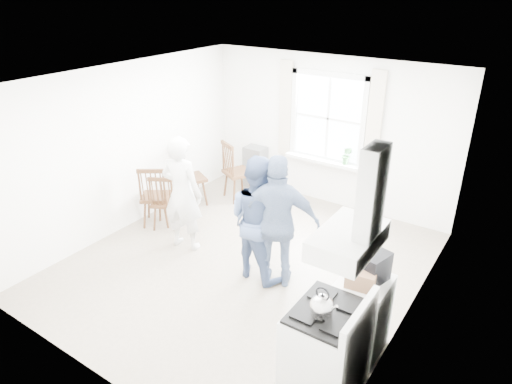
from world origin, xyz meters
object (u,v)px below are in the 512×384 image
windsor_chair_b (185,171)px  person_right (278,223)px  stereo_stack (369,265)px  low_cabinet (361,315)px  person_left (182,194)px  gas_stove (326,350)px  person_mid (258,218)px  windsor_chair_a (163,197)px  windsor_chair_c (153,191)px

windsor_chair_b → person_right: 2.80m
person_right → stereo_stack: bearing=134.9°
low_cabinet → person_left: (-3.01, 0.54, 0.43)m
gas_stove → person_mid: size_ratio=0.65×
windsor_chair_b → person_mid: size_ratio=0.63×
person_left → stereo_stack: bearing=161.5°
stereo_stack → windsor_chair_a: bearing=169.4°
stereo_stack → person_mid: person_mid is taller
gas_stove → stereo_stack: (0.07, 0.76, 0.57)m
low_cabinet → gas_stove: bearing=-95.7°
person_mid → windsor_chair_b: bearing=-18.4°
low_cabinet → person_right: 1.53m
windsor_chair_b → person_left: size_ratio=0.62×
gas_stove → windsor_chair_a: gas_stove is taller
gas_stove → person_left: bearing=157.1°
windsor_chair_a → person_left: 0.71m
gas_stove → person_right: 1.83m
windsor_chair_b → windsor_chair_c: (0.12, -0.88, -0.02)m
windsor_chair_a → windsor_chair_c: bearing=-178.0°
person_left → person_right: 1.64m
gas_stove → windsor_chair_b: size_ratio=1.04×
stereo_stack → windsor_chair_c: bearing=170.0°
stereo_stack → person_right: (-1.37, 0.47, -0.15)m
stereo_stack → windsor_chair_a: 3.72m
stereo_stack → windsor_chair_b: size_ratio=0.38×
windsor_chair_b → windsor_chair_c: 0.89m
windsor_chair_c → windsor_chair_b: bearing=97.7°
low_cabinet → person_left: size_ratio=0.51×
windsor_chair_b → person_mid: (2.24, -1.06, 0.21)m
person_left → windsor_chair_c: bearing=-22.7°
windsor_chair_c → person_mid: bearing=-4.9°
windsor_chair_b → person_left: 1.43m
windsor_chair_c → person_left: person_left is taller
person_mid → person_right: (0.33, -0.02, 0.04)m
gas_stove → low_cabinet: gas_stove is taller
person_left → windsor_chair_a: bearing=-27.3°
gas_stove → windsor_chair_a: (-3.55, 1.44, 0.09)m
windsor_chair_a → windsor_chair_b: size_ratio=0.88×
stereo_stack → windsor_chair_a: size_ratio=0.44×
gas_stove → windsor_chair_b: bearing=149.2°
gas_stove → windsor_chair_c: gas_stove is taller
windsor_chair_b → person_right: person_right is taller
gas_stove → person_mid: bearing=142.4°
person_left → person_mid: size_ratio=1.01×
gas_stove → person_left: 3.21m
windsor_chair_b → stereo_stack: bearing=-21.5°
windsor_chair_b → gas_stove: bearing=-30.8°
windsor_chair_a → person_right: 2.29m
low_cabinet → windsor_chair_b: size_ratio=0.83×
windsor_chair_c → person_mid: size_ratio=0.61×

